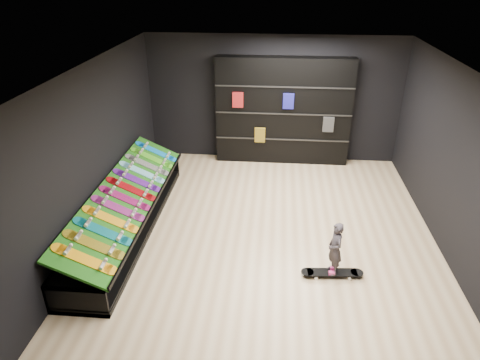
# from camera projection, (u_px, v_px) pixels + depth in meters

# --- Properties ---
(floor) EXTENTS (6.00, 7.00, 0.01)m
(floor) POSITION_uv_depth(u_px,v_px,m) (266.00, 235.00, 7.78)
(floor) COLOR beige
(floor) RESTS_ON ground
(ceiling) EXTENTS (6.00, 7.00, 0.01)m
(ceiling) POSITION_uv_depth(u_px,v_px,m) (272.00, 69.00, 6.41)
(ceiling) COLOR white
(ceiling) RESTS_ON ground
(wall_back) EXTENTS (6.00, 0.02, 3.00)m
(wall_back) POSITION_uv_depth(u_px,v_px,m) (273.00, 99.00, 10.19)
(wall_back) COLOR black
(wall_back) RESTS_ON ground
(wall_front) EXTENTS (6.00, 0.02, 3.00)m
(wall_front) POSITION_uv_depth(u_px,v_px,m) (258.00, 314.00, 3.99)
(wall_front) COLOR black
(wall_front) RESTS_ON ground
(wall_left) EXTENTS (0.02, 7.00, 3.00)m
(wall_left) POSITION_uv_depth(u_px,v_px,m) (94.00, 153.00, 7.33)
(wall_left) COLOR black
(wall_left) RESTS_ON ground
(wall_right) EXTENTS (0.02, 7.00, 3.00)m
(wall_right) POSITION_uv_depth(u_px,v_px,m) (456.00, 167.00, 6.85)
(wall_right) COLOR black
(wall_right) RESTS_ON ground
(display_rack) EXTENTS (0.90, 4.50, 0.50)m
(display_rack) POSITION_uv_depth(u_px,v_px,m) (128.00, 217.00, 7.87)
(display_rack) COLOR black
(display_rack) RESTS_ON ground
(turf_ramp) EXTENTS (0.92, 4.50, 0.46)m
(turf_ramp) POSITION_uv_depth(u_px,v_px,m) (128.00, 195.00, 7.65)
(turf_ramp) COLOR #14520D
(turf_ramp) RESTS_ON display_rack
(back_shelving) EXTENTS (3.17, 0.37, 2.54)m
(back_shelving) POSITION_uv_depth(u_px,v_px,m) (283.00, 111.00, 10.12)
(back_shelving) COLOR black
(back_shelving) RESTS_ON ground
(floor_skateboard) EXTENTS (0.99, 0.29, 0.09)m
(floor_skateboard) POSITION_uv_depth(u_px,v_px,m) (332.00, 274.00, 6.74)
(floor_skateboard) COLOR black
(floor_skateboard) RESTS_ON ground
(child) EXTENTS (0.19, 0.23, 0.53)m
(child) POSITION_uv_depth(u_px,v_px,m) (334.00, 258.00, 6.59)
(child) COLOR black
(child) RESTS_ON floor_skateboard
(display_board_0) EXTENTS (0.93, 0.22, 0.50)m
(display_board_0) POSITION_uv_depth(u_px,v_px,m) (85.00, 259.00, 5.95)
(display_board_0) COLOR yellow
(display_board_0) RESTS_ON turf_ramp
(display_board_1) EXTENTS (0.93, 0.22, 0.50)m
(display_board_1) POSITION_uv_depth(u_px,v_px,m) (94.00, 245.00, 6.26)
(display_board_1) COLOR yellow
(display_board_1) RESTS_ON turf_ramp
(display_board_2) EXTENTS (0.93, 0.22, 0.50)m
(display_board_2) POSITION_uv_depth(u_px,v_px,m) (103.00, 231.00, 6.57)
(display_board_2) COLOR #0C8C99
(display_board_2) RESTS_ON turf_ramp
(display_board_3) EXTENTS (0.93, 0.22, 0.50)m
(display_board_3) POSITION_uv_depth(u_px,v_px,m) (111.00, 219.00, 6.87)
(display_board_3) COLOR orange
(display_board_3) RESTS_ON turf_ramp
(display_board_4) EXTENTS (0.93, 0.22, 0.50)m
(display_board_4) POSITION_uv_depth(u_px,v_px,m) (119.00, 208.00, 7.18)
(display_board_4) COLOR #2626BF
(display_board_4) RESTS_ON turf_ramp
(display_board_5) EXTENTS (0.93, 0.22, 0.50)m
(display_board_5) POSITION_uv_depth(u_px,v_px,m) (125.00, 198.00, 7.48)
(display_board_5) COLOR #E5198C
(display_board_5) RESTS_ON turf_ramp
(display_board_6) EXTENTS (0.93, 0.22, 0.50)m
(display_board_6) POSITION_uv_depth(u_px,v_px,m) (131.00, 189.00, 7.79)
(display_board_6) COLOR red
(display_board_6) RESTS_ON turf_ramp
(display_board_7) EXTENTS (0.93, 0.22, 0.50)m
(display_board_7) POSITION_uv_depth(u_px,v_px,m) (137.00, 180.00, 8.10)
(display_board_7) COLOR purple
(display_board_7) RESTS_ON turf_ramp
(display_board_8) EXTENTS (0.93, 0.22, 0.50)m
(display_board_8) POSITION_uv_depth(u_px,v_px,m) (143.00, 172.00, 8.40)
(display_board_8) COLOR #0CB2E5
(display_board_8) RESTS_ON turf_ramp
(display_board_9) EXTENTS (0.93, 0.22, 0.50)m
(display_board_9) POSITION_uv_depth(u_px,v_px,m) (147.00, 165.00, 8.71)
(display_board_9) COLOR black
(display_board_9) RESTS_ON turf_ramp
(display_board_10) EXTENTS (0.93, 0.22, 0.50)m
(display_board_10) POSITION_uv_depth(u_px,v_px,m) (152.00, 158.00, 9.02)
(display_board_10) COLOR green
(display_board_10) RESTS_ON turf_ramp
(display_board_11) EXTENTS (0.93, 0.22, 0.50)m
(display_board_11) POSITION_uv_depth(u_px,v_px,m) (156.00, 152.00, 9.32)
(display_board_11) COLOR blue
(display_board_11) RESTS_ON turf_ramp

